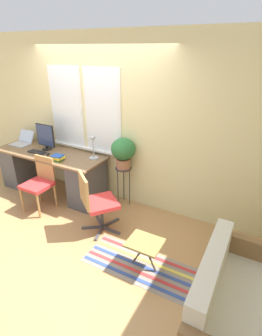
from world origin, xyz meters
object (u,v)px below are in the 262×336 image
Objects in this scene: monitor at (45,137)px; folding_stool at (145,244)px; keyboard at (37,152)px; desk_chair_wooden at (40,182)px; couch_loveseat at (238,311)px; laptop at (22,141)px; office_chair_swivel at (96,201)px; potted_plant at (123,151)px; mouse at (48,154)px; book_stack at (58,157)px; desk_lamp at (93,145)px; plant_stand at (124,172)px.

monitor is 2.71m from folding_stool.
keyboard is at bearing -100.59° from monitor.
couch_loveseat is (3.17, -0.69, -0.20)m from desk_chair_wooden.
laptop reaches higher than office_chair_swivel.
mouse is at bearing -163.87° from potted_plant.
mouse is 0.08× the size of office_chair_swivel.
folding_stool is at bearing -17.39° from keyboard.
office_chair_swivel is (1.30, -0.44, -0.32)m from mouse.
book_stack is 2.09m from folding_stool.
couch_loveseat is 2.72× the size of potted_plant.
folding_stool is at bearing -35.64° from desk_lamp.
monitor is 1.50m from potted_plant.
potted_plant reaches higher than laptop.
monitor reaches higher than folding_stool.
desk_lamp is (0.98, 0.07, 0.00)m from monitor.
desk_lamp is 0.97× the size of folding_stool.
laptop is 5.14× the size of mouse.
desk_lamp is 0.29× the size of couch_loveseat.
office_chair_swivel reaches higher than book_stack.
desk_lamp reaches higher than plant_stand.
laptop is 0.72× the size of potted_plant.
laptop is 2.14m from plant_stand.
keyboard is 0.37× the size of office_chair_swivel.
desk_lamp is 0.45× the size of desk_chair_wooden.
monitor is at bearing -173.40° from plant_stand.
monitor is 0.34× the size of couch_loveseat.
potted_plant is (-2.04, 1.46, 0.69)m from couch_loveseat.
office_chair_swivel is at bearing -18.82° from mouse.
folding_stool is (2.44, -0.98, -0.66)m from monitor.
couch_loveseat is at bearing -159.65° from office_chair_swivel.
couch_loveseat is at bearing -19.96° from monitor.
mouse is at bearing -161.10° from desk_lamp.
potted_plant reaches higher than keyboard.
potted_plant is (1.28, 0.37, 0.17)m from mouse.
laptop is at bearing 162.42° from folding_stool.
laptop is 3.26m from folding_stool.
book_stack is at bearing -13.68° from laptop.
plant_stand is at bearing -116.57° from potted_plant.
keyboard is at bearing -165.26° from desk_lamp.
mouse is (0.25, 0.01, 0.01)m from keyboard.
office_chair_swivel is (1.51, -0.64, -0.53)m from monitor.
plant_stand is at bearing 4.79° from laptop.
office_chair_swivel is 0.67× the size of couch_loveseat.
desk_chair_wooden reaches higher than keyboard.
potted_plant is at bearing 4.79° from laptop.
mouse is at bearing 163.80° from book_stack.
office_chair_swivel is 2.13m from couch_loveseat.
book_stack is (-0.46, -0.35, -0.19)m from desk_lamp.
monitor is at bearing 158.16° from folding_stool.
laptop reaches higher than keyboard.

